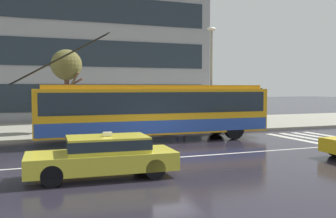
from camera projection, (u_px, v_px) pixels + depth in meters
The scene contains 14 objects.
ground_plane at pixel (168, 152), 15.93m from camera, with size 160.00×160.00×0.00m, color #24202B.
sidewalk_slab at pixel (115, 127), 25.57m from camera, with size 80.00×10.00×0.14m, color gray.
crosswalk_stripe_edge_near at pixel (293, 138), 20.26m from camera, with size 0.44×4.40×0.01m, color beige.
crosswalk_stripe_inner_a at pixel (306, 138), 20.58m from camera, with size 0.44×4.40×0.01m, color beige.
crosswalk_stripe_center at pixel (319, 137), 20.90m from camera, with size 0.44×4.40×0.01m, color beige.
crosswalk_stripe_inner_b at pixel (331, 136), 21.22m from camera, with size 0.44×4.40×0.01m, color beige.
lane_centre_line at pixel (179, 157), 14.81m from camera, with size 72.00×0.14×0.01m, color silver.
trolleybus at pixel (155, 110), 19.56m from camera, with size 13.10×2.78×5.47m.
taxi_oncoming_near at pixel (104, 154), 11.51m from camera, with size 4.59×1.95×1.39m.
bus_shelter at pixel (113, 99), 22.79m from camera, with size 4.03×1.59×2.59m.
pedestrian_at_shelter at pixel (186, 104), 22.52m from camera, with size 1.26×1.26×1.98m.
pedestrian_approaching_curb at pixel (179, 103), 24.30m from camera, with size 1.46×1.46×1.96m.
street_lamp at pixel (211, 69), 23.06m from camera, with size 0.60×0.32×6.33m.
street_tree_bare at pixel (66, 67), 22.28m from camera, with size 2.09×1.84×4.90m.
Camera 1 is at (-5.60, -14.77, 2.76)m, focal length 39.96 mm.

